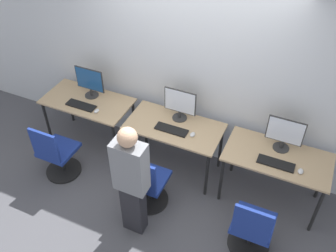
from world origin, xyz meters
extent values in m
plane|color=#4C4C51|center=(0.00, 0.00, 0.00)|extent=(20.00, 20.00, 0.00)
cube|color=silver|center=(0.00, 0.77, 1.40)|extent=(12.00, 0.05, 2.80)
cube|color=tan|center=(-1.32, 0.32, 0.74)|extent=(1.23, 0.64, 0.02)
cylinder|color=black|center=(-1.89, 0.05, 0.37)|extent=(0.04, 0.04, 0.73)
cylinder|color=black|center=(-0.76, 0.05, 0.37)|extent=(0.04, 0.04, 0.73)
cylinder|color=black|center=(-1.89, 0.59, 0.37)|extent=(0.04, 0.04, 0.73)
cylinder|color=black|center=(-0.76, 0.59, 0.37)|extent=(0.04, 0.04, 0.73)
cylinder|color=#2D2D2D|center=(-1.32, 0.45, 0.76)|extent=(0.19, 0.19, 0.01)
cylinder|color=#2D2D2D|center=(-1.32, 0.45, 0.82)|extent=(0.04, 0.04, 0.10)
cube|color=#2D2D2D|center=(-1.32, 0.45, 1.03)|extent=(0.43, 0.01, 0.34)
cube|color=navy|center=(-1.32, 0.44, 1.03)|extent=(0.40, 0.01, 0.31)
cube|color=black|center=(-1.32, 0.18, 0.77)|extent=(0.42, 0.14, 0.02)
ellipsoid|color=silver|center=(-1.06, 0.16, 0.77)|extent=(0.06, 0.09, 0.03)
cylinder|color=black|center=(-1.35, -0.38, 0.01)|extent=(0.48, 0.48, 0.03)
cylinder|color=black|center=(-1.35, -0.38, 0.21)|extent=(0.04, 0.04, 0.36)
cube|color=navy|center=(-1.35, -0.38, 0.42)|extent=(0.44, 0.44, 0.05)
cube|color=navy|center=(-1.35, -0.58, 0.66)|extent=(0.40, 0.04, 0.44)
cube|color=tan|center=(0.00, 0.32, 0.74)|extent=(1.23, 0.64, 0.02)
cylinder|color=black|center=(-0.57, 0.05, 0.37)|extent=(0.04, 0.04, 0.73)
cylinder|color=black|center=(0.57, 0.05, 0.37)|extent=(0.04, 0.04, 0.73)
cylinder|color=black|center=(-0.57, 0.59, 0.37)|extent=(0.04, 0.04, 0.73)
cylinder|color=black|center=(0.57, 0.59, 0.37)|extent=(0.04, 0.04, 0.73)
cylinder|color=#2D2D2D|center=(0.00, 0.50, 0.76)|extent=(0.19, 0.19, 0.01)
cylinder|color=#2D2D2D|center=(0.00, 0.50, 0.82)|extent=(0.04, 0.04, 0.10)
cube|color=#2D2D2D|center=(0.00, 0.50, 1.03)|extent=(0.43, 0.01, 0.34)
cube|color=silver|center=(0.00, 0.49, 1.03)|extent=(0.40, 0.01, 0.31)
cube|color=black|center=(0.00, 0.23, 0.77)|extent=(0.42, 0.14, 0.02)
ellipsoid|color=silver|center=(0.28, 0.25, 0.77)|extent=(0.06, 0.09, 0.03)
cylinder|color=black|center=(-0.05, -0.34, 0.01)|extent=(0.48, 0.48, 0.03)
cylinder|color=black|center=(-0.05, -0.34, 0.21)|extent=(0.04, 0.04, 0.36)
cube|color=navy|center=(-0.05, -0.34, 0.42)|extent=(0.44, 0.44, 0.05)
cube|color=navy|center=(-0.05, -0.54, 0.66)|extent=(0.40, 0.04, 0.44)
cube|color=#232328|center=(-0.03, -0.76, 0.36)|extent=(0.25, 0.16, 0.72)
cube|color=slate|center=(-0.03, -0.76, 1.04)|extent=(0.36, 0.20, 0.63)
sphere|color=tan|center=(-0.03, -0.76, 1.45)|extent=(0.20, 0.20, 0.20)
cube|color=tan|center=(1.32, 0.32, 0.74)|extent=(1.23, 0.64, 0.02)
cylinder|color=black|center=(0.76, 0.05, 0.37)|extent=(0.04, 0.04, 0.73)
cylinder|color=black|center=(1.89, 0.05, 0.37)|extent=(0.04, 0.04, 0.73)
cylinder|color=black|center=(0.76, 0.59, 0.37)|extent=(0.04, 0.04, 0.73)
cylinder|color=black|center=(1.89, 0.59, 0.37)|extent=(0.04, 0.04, 0.73)
cylinder|color=#2D2D2D|center=(1.32, 0.48, 0.76)|extent=(0.19, 0.19, 0.01)
cylinder|color=#2D2D2D|center=(1.32, 0.48, 0.82)|extent=(0.04, 0.04, 0.10)
cube|color=#2D2D2D|center=(1.32, 0.48, 1.03)|extent=(0.43, 0.01, 0.34)
cube|color=silver|center=(1.32, 0.47, 1.03)|extent=(0.40, 0.01, 0.31)
cube|color=black|center=(1.32, 0.19, 0.77)|extent=(0.42, 0.14, 0.02)
ellipsoid|color=silver|center=(1.60, 0.18, 0.77)|extent=(0.06, 0.09, 0.03)
cylinder|color=black|center=(1.28, -0.44, 0.01)|extent=(0.48, 0.48, 0.03)
cylinder|color=black|center=(1.28, -0.44, 0.21)|extent=(0.04, 0.04, 0.36)
cube|color=navy|center=(1.28, -0.44, 0.42)|extent=(0.44, 0.44, 0.05)
cube|color=navy|center=(1.28, -0.64, 0.66)|extent=(0.40, 0.04, 0.44)
camera|label=1|loc=(1.42, -3.00, 3.87)|focal=40.00mm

